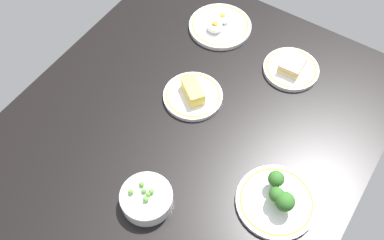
% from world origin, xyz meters
% --- Properties ---
extents(dining_table, '(1.12, 0.97, 0.04)m').
position_xyz_m(dining_table, '(0.00, 0.00, 0.02)').
color(dining_table, black).
rests_on(dining_table, ground).
extents(plate_eggs, '(0.21, 0.21, 0.05)m').
position_xyz_m(plate_eggs, '(0.37, 0.13, 0.05)').
color(plate_eggs, silver).
rests_on(plate_eggs, dining_table).
extents(plate_cheese, '(0.18, 0.18, 0.05)m').
position_xyz_m(plate_cheese, '(0.08, 0.05, 0.05)').
color(plate_cheese, silver).
rests_on(plate_cheese, dining_table).
extents(plate_broccoli, '(0.21, 0.21, 0.08)m').
position_xyz_m(plate_broccoli, '(-0.08, -0.31, 0.06)').
color(plate_broccoli, silver).
rests_on(plate_broccoli, dining_table).
extents(bowl_peas, '(0.13, 0.13, 0.05)m').
position_xyz_m(bowl_peas, '(-0.26, -0.04, 0.06)').
color(bowl_peas, silver).
rests_on(bowl_peas, dining_table).
extents(plate_sandwich, '(0.17, 0.17, 0.05)m').
position_xyz_m(plate_sandwich, '(0.33, -0.15, 0.05)').
color(plate_sandwich, silver).
rests_on(plate_sandwich, dining_table).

